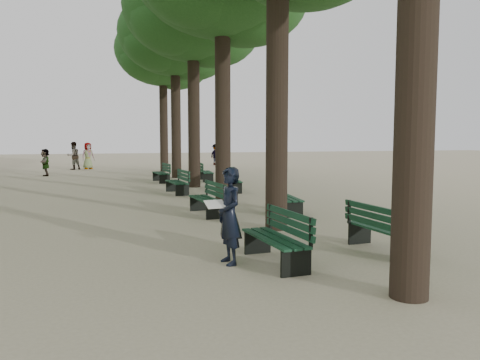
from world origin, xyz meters
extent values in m
plane|color=tan|center=(0.00, 0.00, 0.00)|extent=(120.00, 120.00, 0.00)
cylinder|color=#33261C|center=(1.50, -2.00, 3.75)|extent=(0.52, 0.52, 7.50)
cylinder|color=#33261C|center=(1.50, 3.00, 3.75)|extent=(0.52, 0.52, 7.50)
cylinder|color=#33261C|center=(1.50, 8.00, 3.75)|extent=(0.52, 0.52, 7.50)
cylinder|color=#33261C|center=(1.50, 13.00, 3.75)|extent=(0.52, 0.52, 7.50)
ellipsoid|color=#194818|center=(1.50, 13.00, 7.70)|extent=(6.00, 6.00, 4.50)
cylinder|color=#33261C|center=(1.50, 18.00, 3.75)|extent=(0.52, 0.52, 7.50)
ellipsoid|color=#194818|center=(1.50, 18.00, 7.70)|extent=(6.00, 6.00, 4.50)
cylinder|color=#33261C|center=(1.50, 23.00, 3.75)|extent=(0.52, 0.52, 7.50)
ellipsoid|color=#194818|center=(1.50, 23.00, 7.70)|extent=(6.00, 6.00, 4.50)
cube|color=black|center=(0.35, 0.13, 0.23)|extent=(0.64, 1.83, 0.45)
cube|color=black|center=(0.35, 0.13, 0.45)|extent=(0.66, 1.83, 0.04)
cube|color=black|center=(0.63, 0.15, 0.72)|extent=(0.16, 1.80, 0.40)
cube|color=black|center=(0.35, 5.53, 0.23)|extent=(0.68, 1.84, 0.45)
cube|color=black|center=(0.35, 5.53, 0.45)|extent=(0.70, 1.84, 0.04)
cube|color=black|center=(0.63, 5.56, 0.72)|extent=(0.20, 1.80, 0.40)
cube|color=black|center=(0.35, 10.76, 0.23)|extent=(0.68, 1.84, 0.45)
cube|color=black|center=(0.35, 10.76, 0.45)|extent=(0.70, 1.84, 0.04)
cube|color=black|center=(0.63, 10.78, 0.72)|extent=(0.20, 1.80, 0.40)
cube|color=black|center=(0.35, 15.67, 0.23)|extent=(0.67, 1.84, 0.45)
cube|color=black|center=(0.35, 15.67, 0.45)|extent=(0.69, 1.84, 0.04)
cube|color=black|center=(0.63, 15.70, 0.72)|extent=(0.19, 1.80, 0.40)
cube|color=black|center=(2.65, 0.29, 0.23)|extent=(0.62, 1.83, 0.45)
cube|color=black|center=(2.65, 0.29, 0.45)|extent=(0.64, 1.83, 0.04)
cube|color=black|center=(2.37, 0.27, 0.72)|extent=(0.14, 1.80, 0.40)
cube|color=black|center=(2.65, 5.15, 0.23)|extent=(0.71, 1.85, 0.45)
cube|color=black|center=(2.65, 5.15, 0.45)|extent=(0.73, 1.85, 0.04)
cube|color=black|center=(2.37, 5.18, 0.72)|extent=(0.24, 1.79, 0.40)
cube|color=black|center=(2.65, 10.84, 0.23)|extent=(0.73, 1.85, 0.45)
cube|color=black|center=(2.65, 10.84, 0.45)|extent=(0.75, 1.85, 0.04)
cube|color=black|center=(2.37, 10.87, 0.72)|extent=(0.26, 1.79, 0.40)
cube|color=black|center=(2.65, 15.72, 0.23)|extent=(0.67, 1.84, 0.45)
cube|color=black|center=(2.65, 15.72, 0.45)|extent=(0.69, 1.84, 0.04)
cube|color=black|center=(2.37, 15.75, 0.72)|extent=(0.19, 1.80, 0.40)
imported|color=black|center=(-0.38, 0.36, 0.84)|extent=(0.43, 0.71, 1.67)
cube|color=white|center=(-0.63, 0.36, 1.05)|extent=(0.37, 0.29, 0.12)
imported|color=#262628|center=(6.32, 28.77, 0.84)|extent=(0.79, 1.12, 1.68)
imported|color=#262628|center=(-5.46, 21.31, 0.77)|extent=(0.39, 1.45, 1.55)
imported|color=#262628|center=(9.12, 22.61, 0.90)|extent=(0.40, 1.07, 1.80)
imported|color=#262628|center=(-3.27, 26.86, 0.92)|extent=(0.97, 0.75, 1.84)
imported|color=#262628|center=(-4.21, 26.43, 0.95)|extent=(0.97, 0.85, 1.89)
camera|label=1|loc=(-2.49, -7.27, 2.17)|focal=35.00mm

